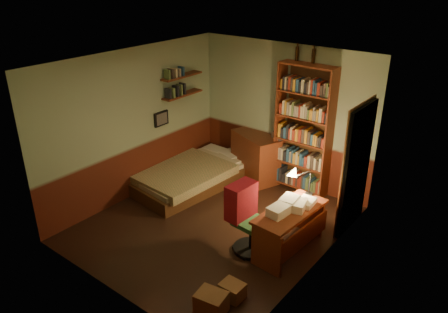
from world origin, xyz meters
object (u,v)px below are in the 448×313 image
Objects in this scene: bed at (192,168)px; desk at (289,230)px; dresser at (255,157)px; cardboard_box_a at (211,303)px; office_chair at (252,217)px; desk_lamp at (311,175)px; cardboard_box_b at (232,291)px; mini_stereo at (279,135)px; bookshelf at (303,131)px.

bed is 1.79× the size of desk.
cardboard_box_a is at bearing -41.99° from dresser.
office_chair is at bearing -35.19° from dresser.
cardboard_box_b is (-0.03, -1.87, -0.89)m from desk_lamp.
bed is 1.96× the size of office_chair.
cardboard_box_a is at bearing -98.26° from cardboard_box_b.
office_chair is at bearing -116.36° from desk_lamp.
bed is at bearing 168.79° from desk.
mini_stereo is 0.20× the size of office_chair.
desk_lamp is (2.45, -0.09, 0.66)m from bed.
mini_stereo is at bearing 116.93° from office_chair.
bookshelf is 3.58m from cardboard_box_a.
dresser is (0.77, 0.96, 0.11)m from bed.
cardboard_box_b is (1.66, -2.92, -0.34)m from dresser.
cardboard_box_a is (-0.09, -1.65, -0.20)m from desk.
bookshelf reaches higher than cardboard_box_a.
dresser is at bearing 145.04° from desk_lamp.
cardboard_box_a is 0.36m from cardboard_box_b.
office_chair is (-0.42, -0.35, 0.23)m from desk.
desk is (1.70, -1.62, -0.11)m from dresser.
mini_stereo is 0.19× the size of desk.
dresser is at bearing -172.72° from bookshelf.
mini_stereo is at bearing 48.95° from bed.
desk is at bearing -21.85° from dresser.
desk is at bearing -91.38° from desk_lamp.
office_chair is 1.12m from cardboard_box_b.
cardboard_box_a is (2.37, -2.31, -0.20)m from bed.
dresser is at bearing 127.64° from office_chair.
bookshelf reaches higher than office_chair.
dresser is 3.42× the size of cardboard_box_b.
desk_lamp reaches higher than dresser.
mini_stereo is 0.35× the size of desk_lamp.
cardboard_box_b is at bearing -74.30° from bookshelf.
mini_stereo reaches higher than desk.
bookshelf is 2.18m from office_chair.
bed is 1.72m from mini_stereo.
desk_lamp is at bearing 88.03° from cardboard_box_a.
cardboard_box_b is at bearing -87.92° from desk.
desk is 1.10× the size of office_chair.
dresser is 0.80× the size of desk.
bookshelf is at bearing 38.23° from bed.
mini_stereo is (1.19, 1.09, 0.62)m from bed.
dresser is 2.80× the size of cardboard_box_a.
desk reaches higher than bed.
mini_stereo is 0.10× the size of bookshelf.
desk is 1.88× the size of desk_lamp.
bookshelf is (0.93, 0.08, 0.72)m from dresser.
mini_stereo is 2.31m from office_chair.
desk is (0.77, -1.71, -0.83)m from bookshelf.
cardboard_box_a is (1.61, -3.27, -0.31)m from dresser.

